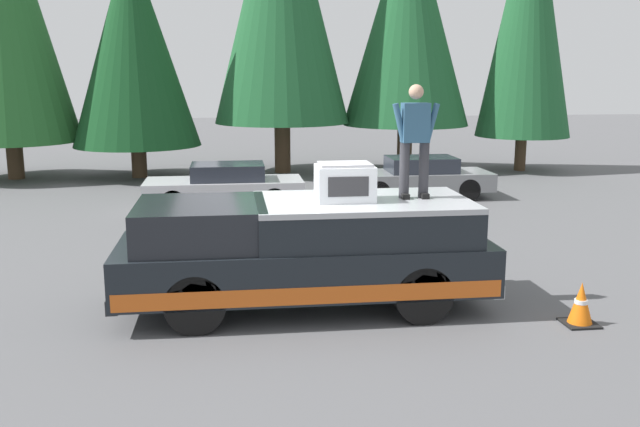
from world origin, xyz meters
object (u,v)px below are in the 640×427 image
parked_car_grey (418,177)px  traffic_cone (581,305)px  pickup_truck (305,252)px  parked_car_silver (225,186)px  compressor_unit (345,182)px  person_on_truck_bed (415,138)px

parked_car_grey → traffic_cone: (-10.21, 0.42, -0.29)m
pickup_truck → parked_car_silver: 8.29m
pickup_truck → traffic_cone: 4.02m
compressor_unit → parked_car_silver: compressor_unit is taller
person_on_truck_bed → pickup_truck: bearing=91.4°
pickup_truck → compressor_unit: size_ratio=6.60×
compressor_unit → person_on_truck_bed: person_on_truck_bed is taller
person_on_truck_bed → parked_car_grey: person_on_truck_bed is taller
parked_car_grey → parked_car_silver: bearing=98.2°
traffic_cone → compressor_unit: bearing=69.8°
person_on_truck_bed → parked_car_silver: (8.16, 2.88, -1.97)m
person_on_truck_bed → traffic_cone: person_on_truck_bed is taller
person_on_truck_bed → parked_car_grey: 9.50m
pickup_truck → compressor_unit: compressor_unit is taller
parked_car_grey → traffic_cone: 10.23m
compressor_unit → person_on_truck_bed: 1.24m
parked_car_silver → compressor_unit: bearing=-167.6°
pickup_truck → traffic_cone: (-1.23, -3.79, -0.58)m
compressor_unit → parked_car_silver: 8.56m
compressor_unit → parked_car_silver: (8.25, 1.81, -1.35)m
parked_car_silver → person_on_truck_bed: bearing=-160.5°
pickup_truck → parked_car_silver: bearing=8.5°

